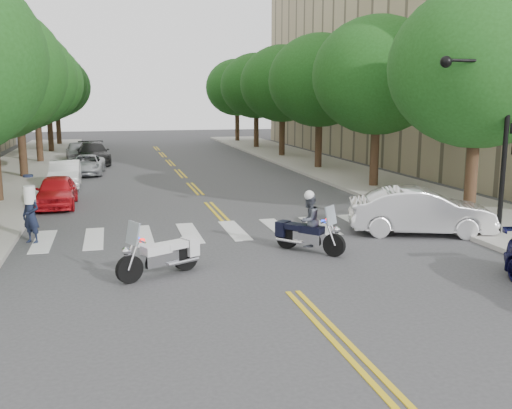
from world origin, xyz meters
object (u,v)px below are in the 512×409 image
object	(u,v)px
motorcycle_police	(307,225)
officer_standing	(31,216)
convertible	(421,211)
motorcycle_parked	(165,255)

from	to	relation	value
motorcycle_police	officer_standing	bearing A→B (deg)	-61.75
motorcycle_police	convertible	world-z (taller)	motorcycle_police
officer_standing	convertible	distance (m)	12.56
motorcycle_police	convertible	distance (m)	4.58
officer_standing	motorcycle_parked	bearing A→B (deg)	-9.45
motorcycle_police	convertible	bearing A→B (deg)	154.99
convertible	officer_standing	bearing A→B (deg)	100.62
officer_standing	convertible	world-z (taller)	officer_standing
motorcycle_parked	convertible	bearing A→B (deg)	-101.47
motorcycle_police	motorcycle_parked	size ratio (longest dim) A/B	0.86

